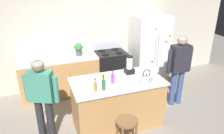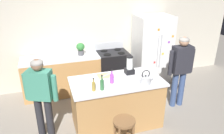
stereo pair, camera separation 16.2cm
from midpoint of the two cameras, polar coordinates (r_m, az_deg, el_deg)
ground_plane at (r=4.59m, az=2.19°, el=-14.20°), size 14.00×14.00×0.00m
back_wall at (r=5.69m, az=-4.19°, el=8.62°), size 8.00×0.10×2.70m
kitchen_island at (r=4.31m, az=2.29°, el=-9.17°), size 1.71×0.88×0.95m
back_counter_run at (r=5.50m, az=-11.08°, el=-2.04°), size 2.00×0.64×0.95m
refrigerator at (r=5.93m, az=11.08°, el=4.33°), size 0.90×0.73×1.81m
stove_range at (r=5.69m, az=0.93°, el=-0.53°), size 0.76×0.65×1.13m
person_by_island_left at (r=3.92m, az=-16.77°, el=-6.26°), size 0.58×0.36×1.53m
person_by_sink_right at (r=4.91m, az=18.27°, el=0.29°), size 0.59×0.23×1.60m
bar_stool at (r=3.68m, az=4.41°, el=-15.33°), size 0.36×0.36×0.64m
potted_plant at (r=5.31m, az=-7.27°, el=4.84°), size 0.20×0.20×0.30m
blender_appliance at (r=4.32m, az=5.63°, el=0.18°), size 0.17×0.17×0.36m
bottle_vinegar at (r=3.71m, az=-3.53°, el=-4.98°), size 0.06×0.06×0.24m
bottle_olive_oil at (r=3.73m, az=-1.35°, el=-4.53°), size 0.07×0.07×0.28m
bottle_soda at (r=3.95m, az=1.14°, el=-2.92°), size 0.07×0.07×0.26m
tea_kettle at (r=3.99m, az=9.82°, el=-3.26°), size 0.28×0.20×0.27m
cutting_board at (r=4.25m, az=-0.56°, el=-2.21°), size 0.30×0.20×0.02m
chef_knife at (r=4.25m, az=-0.30°, el=-2.02°), size 0.21×0.14×0.01m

